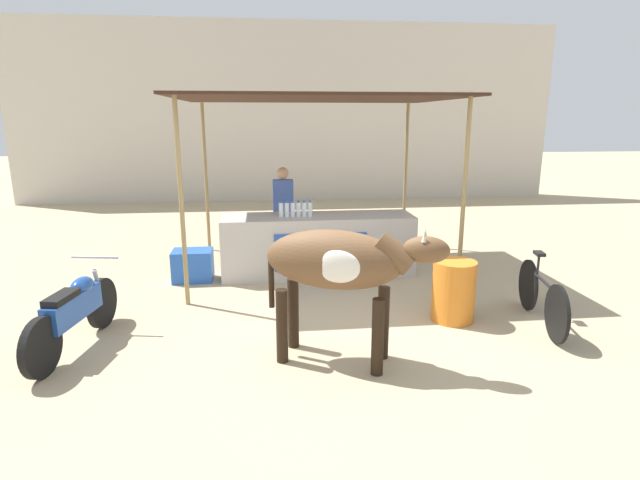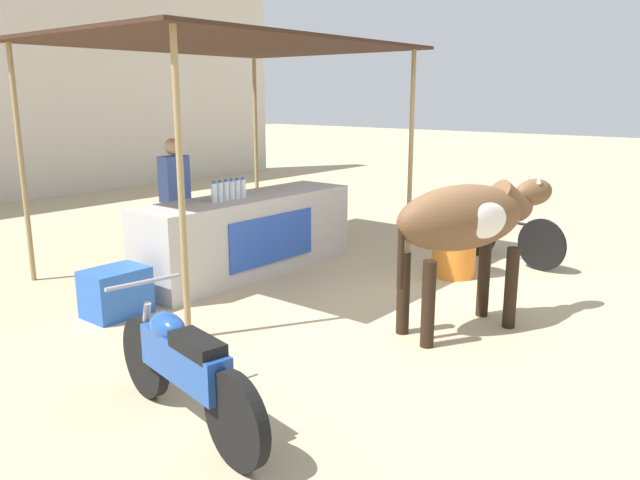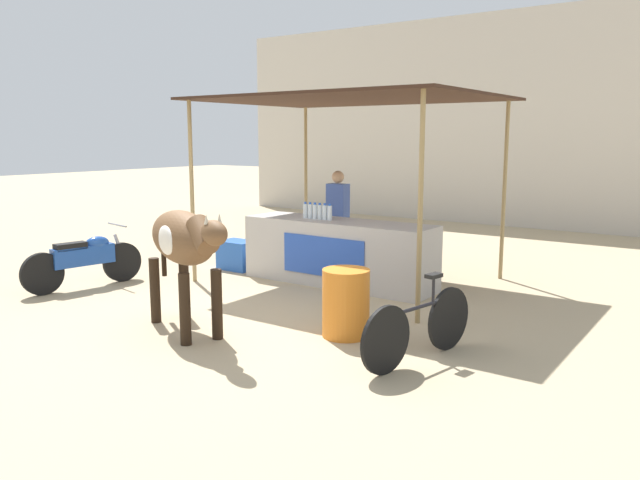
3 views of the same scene
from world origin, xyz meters
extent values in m
plane|color=tan|center=(0.00, 0.00, 0.00)|extent=(60.00, 60.00, 0.00)
cube|color=beige|center=(0.00, 9.93, 2.58)|extent=(16.00, 0.50, 5.17)
cube|color=#B2ADA8|center=(0.00, 2.20, 0.48)|extent=(3.00, 0.80, 0.96)
cube|color=#264CB2|center=(0.00, 1.79, 0.48)|extent=(1.40, 0.02, 0.58)
cube|color=#382319|center=(0.00, 2.50, 2.75)|extent=(4.20, 3.20, 0.04)
cylinder|color=#997F51|center=(-1.89, 1.06, 1.37)|extent=(0.06, 0.06, 2.75)
cylinder|color=#997F51|center=(1.89, 1.06, 1.37)|extent=(0.06, 0.06, 2.75)
cylinder|color=#997F51|center=(-1.89, 3.94, 1.37)|extent=(0.06, 0.06, 2.75)
cylinder|color=#997F51|center=(1.89, 3.94, 1.37)|extent=(0.06, 0.06, 2.75)
cylinder|color=silver|center=(-0.57, 2.15, 1.07)|extent=(0.07, 0.07, 0.22)
cylinder|color=blue|center=(-0.57, 2.15, 1.19)|extent=(0.04, 0.04, 0.03)
cylinder|color=silver|center=(-0.48, 2.15, 1.07)|extent=(0.07, 0.07, 0.22)
cylinder|color=blue|center=(-0.48, 2.15, 1.19)|extent=(0.04, 0.04, 0.03)
cylinder|color=silver|center=(-0.39, 2.15, 1.07)|extent=(0.07, 0.07, 0.22)
cylinder|color=blue|center=(-0.39, 2.15, 1.19)|extent=(0.04, 0.04, 0.03)
cylinder|color=silver|center=(-0.30, 2.15, 1.07)|extent=(0.07, 0.07, 0.22)
cylinder|color=blue|center=(-0.30, 2.15, 1.19)|extent=(0.04, 0.04, 0.03)
cylinder|color=silver|center=(-0.21, 2.15, 1.07)|extent=(0.07, 0.07, 0.22)
cylinder|color=blue|center=(-0.21, 2.15, 1.19)|extent=(0.04, 0.04, 0.03)
cylinder|color=silver|center=(-0.12, 2.15, 1.07)|extent=(0.07, 0.07, 0.22)
cylinder|color=blue|center=(-0.12, 2.15, 1.19)|extent=(0.04, 0.04, 0.03)
cylinder|color=#383842|center=(-0.51, 2.95, 0.44)|extent=(0.22, 0.22, 0.88)
cube|color=#3F59A5|center=(-0.51, 2.95, 1.16)|extent=(0.34, 0.20, 0.56)
sphere|color=tan|center=(-0.51, 2.95, 1.55)|extent=(0.20, 0.20, 0.20)
cube|color=blue|center=(-1.95, 2.10, 0.24)|extent=(0.60, 0.44, 0.48)
cylinder|color=orange|center=(1.46, 0.15, 0.38)|extent=(0.53, 0.53, 0.76)
ellipsoid|color=brown|center=(-0.16, -0.73, 1.08)|extent=(1.49, 1.00, 0.60)
cylinder|color=black|center=(0.36, -0.74, 0.39)|extent=(0.12, 0.12, 0.78)
cylinder|color=black|center=(0.23, -1.08, 0.39)|extent=(0.12, 0.12, 0.78)
cylinder|color=black|center=(-0.55, -0.38, 0.39)|extent=(0.12, 0.12, 0.78)
cylinder|color=black|center=(-0.68, -0.72, 0.39)|extent=(0.12, 0.12, 0.78)
cylinder|color=brown|center=(0.39, -0.95, 1.19)|extent=(0.51, 0.39, 0.41)
ellipsoid|color=brown|center=(0.67, -1.06, 1.25)|extent=(0.49, 0.37, 0.26)
cone|color=beige|center=(0.68, -0.99, 1.39)|extent=(0.05, 0.05, 0.10)
cone|color=beige|center=(0.63, -1.12, 1.39)|extent=(0.05, 0.05, 0.10)
cylinder|color=black|center=(-0.78, -0.48, 0.81)|extent=(0.06, 0.06, 0.60)
ellipsoid|color=silver|center=(-0.15, -0.97, 1.08)|extent=(0.45, 0.26, 0.32)
cylinder|color=black|center=(-2.79, 0.42, 0.30)|extent=(0.18, 0.60, 0.60)
cylinder|color=black|center=(-3.00, -0.76, 0.30)|extent=(0.18, 0.60, 0.60)
cube|color=#1E4799|center=(-2.89, -0.17, 0.48)|extent=(0.34, 0.92, 0.28)
ellipsoid|color=#1E4799|center=(-2.85, 0.05, 0.64)|extent=(0.26, 0.39, 0.20)
cube|color=black|center=(-2.93, -0.35, 0.64)|extent=(0.25, 0.46, 0.10)
cylinder|color=#99999E|center=(-2.80, 0.37, 0.88)|extent=(0.55, 0.13, 0.03)
cylinder|color=#99999E|center=(-2.79, 0.40, 0.50)|extent=(0.08, 0.21, 0.49)
cylinder|color=black|center=(2.37, -0.58, 0.33)|extent=(0.17, 0.66, 0.66)
cylinder|color=black|center=(2.57, 0.40, 0.33)|extent=(0.17, 0.66, 0.66)
cylinder|color=black|center=(2.47, -0.09, 0.55)|extent=(0.20, 0.84, 0.04)
cylinder|color=black|center=(2.51, 0.12, 0.67)|extent=(0.03, 0.03, 0.28)
cube|color=black|center=(2.51, 0.12, 0.83)|extent=(0.13, 0.20, 0.04)
camera|label=1|loc=(-0.82, -5.44, 2.44)|focal=28.00mm
camera|label=2|loc=(-5.25, -3.24, 2.16)|focal=35.00mm
camera|label=3|loc=(5.07, -5.47, 2.19)|focal=35.00mm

